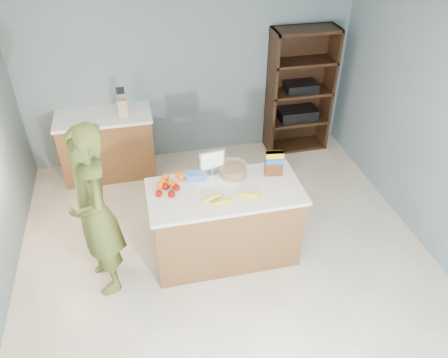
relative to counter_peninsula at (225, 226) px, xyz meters
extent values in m
cube|color=beige|center=(0.00, -0.30, -0.42)|extent=(4.50, 5.00, 0.02)
cube|color=slate|center=(0.00, 2.20, 0.83)|extent=(4.50, 0.02, 2.50)
cube|color=white|center=(0.00, -0.30, 2.08)|extent=(4.50, 5.00, 0.02)
cube|color=brown|center=(0.00, 0.00, 0.01)|extent=(1.50, 0.70, 0.86)
cube|color=silver|center=(0.00, 0.00, 0.46)|extent=(1.56, 0.76, 0.04)
cube|color=black|center=(0.00, 0.00, -0.37)|extent=(1.46, 0.66, 0.10)
cube|color=brown|center=(-1.20, 1.90, 0.01)|extent=(1.20, 0.60, 0.86)
cube|color=white|center=(-1.20, 1.90, 0.46)|extent=(1.24, 0.62, 0.04)
cube|color=black|center=(1.55, 2.18, 0.48)|extent=(0.90, 0.04, 1.80)
cube|color=black|center=(1.12, 2.00, 0.48)|extent=(0.04, 0.40, 1.80)
cube|color=black|center=(1.98, 2.00, 0.48)|extent=(0.04, 0.40, 1.80)
cube|color=black|center=(1.55, 2.00, -0.40)|extent=(0.90, 0.40, 0.04)
cube|color=black|center=(1.55, 2.00, 0.03)|extent=(0.90, 0.40, 0.04)
cube|color=black|center=(1.55, 2.00, 0.48)|extent=(0.90, 0.40, 0.04)
cube|color=black|center=(1.55, 2.00, 0.93)|extent=(0.90, 0.40, 0.04)
cube|color=black|center=(1.55, 2.00, 1.36)|extent=(0.90, 0.40, 0.04)
cube|color=black|center=(1.55, 2.00, 0.13)|extent=(0.55, 0.32, 0.16)
cube|color=black|center=(1.55, 2.00, 0.56)|extent=(0.45, 0.30, 0.12)
imported|color=#4E5922|center=(-1.27, -0.10, 0.50)|extent=(0.61, 0.76, 1.83)
cube|color=tan|center=(-0.93, 1.84, 0.59)|extent=(0.12, 0.10, 0.22)
cylinder|color=black|center=(-0.97, 1.84, 0.75)|extent=(0.02, 0.02, 0.09)
cylinder|color=black|center=(-0.95, 1.84, 0.75)|extent=(0.02, 0.02, 0.09)
cylinder|color=black|center=(-0.93, 1.84, 0.75)|extent=(0.02, 0.02, 0.09)
cylinder|color=black|center=(-0.91, 1.84, 0.75)|extent=(0.02, 0.02, 0.09)
cylinder|color=black|center=(-0.89, 1.84, 0.75)|extent=(0.02, 0.02, 0.09)
cube|color=white|center=(-0.16, 0.15, 0.49)|extent=(0.24, 0.17, 0.00)
cube|color=white|center=(0.07, 0.12, 0.49)|extent=(0.25, 0.20, 0.00)
ellipsoid|color=yellow|center=(-0.16, -0.13, 0.51)|extent=(0.23, 0.11, 0.05)
ellipsoid|color=yellow|center=(-0.07, -0.21, 0.51)|extent=(0.23, 0.07, 0.05)
ellipsoid|color=yellow|center=(0.19, -0.17, 0.51)|extent=(0.22, 0.14, 0.05)
ellipsoid|color=yellow|center=(0.22, -0.16, 0.51)|extent=(0.23, 0.07, 0.05)
sphere|color=#880802|center=(-0.58, 0.14, 0.52)|extent=(0.07, 0.07, 0.07)
sphere|color=#880802|center=(-0.54, 0.01, 0.52)|extent=(0.07, 0.07, 0.07)
sphere|color=#880802|center=(-0.66, 0.04, 0.52)|extent=(0.07, 0.07, 0.07)
sphere|color=#880802|center=(-0.48, 0.10, 0.52)|extent=(0.07, 0.07, 0.07)
sphere|color=#EA5B0E|center=(-0.63, 0.17, 0.52)|extent=(0.08, 0.08, 0.08)
sphere|color=#EA5B0E|center=(-0.56, 0.30, 0.52)|extent=(0.08, 0.08, 0.08)
sphere|color=#EA5B0E|center=(-0.50, 0.15, 0.52)|extent=(0.08, 0.08, 0.08)
sphere|color=#EA5B0E|center=(-0.41, 0.26, 0.52)|extent=(0.08, 0.08, 0.08)
sphere|color=#EA5B0E|center=(-0.60, 0.21, 0.52)|extent=(0.08, 0.08, 0.08)
sphere|color=#EA5B0E|center=(-0.52, 0.18, 0.52)|extent=(0.08, 0.08, 0.08)
sphere|color=#EA5B0E|center=(-0.42, 0.30, 0.52)|extent=(0.08, 0.08, 0.08)
cube|color=blue|center=(-0.25, 0.24, 0.52)|extent=(0.20, 0.16, 0.08)
cylinder|color=#267219|center=(0.14, 0.23, 0.53)|extent=(0.27, 0.27, 0.09)
cylinder|color=white|center=(0.14, 0.23, 0.55)|extent=(0.30, 0.30, 0.13)
cylinder|color=silver|center=(-0.07, 0.31, 0.49)|extent=(0.12, 0.12, 0.01)
cylinder|color=silver|center=(-0.07, 0.31, 0.52)|extent=(0.02, 0.02, 0.05)
cube|color=silver|center=(-0.07, 0.31, 0.66)|extent=(0.28, 0.08, 0.22)
cube|color=yellow|center=(-0.07, 0.29, 0.66)|extent=(0.24, 0.04, 0.18)
cube|color=#592B14|center=(0.55, 0.15, 0.62)|extent=(0.19, 0.09, 0.28)
cube|color=yellow|center=(0.55, 0.15, 0.73)|extent=(0.19, 0.10, 0.06)
cube|color=blue|center=(0.55, 0.15, 0.66)|extent=(0.19, 0.10, 0.05)
camera|label=1|loc=(-0.77, -3.38, 3.16)|focal=35.00mm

